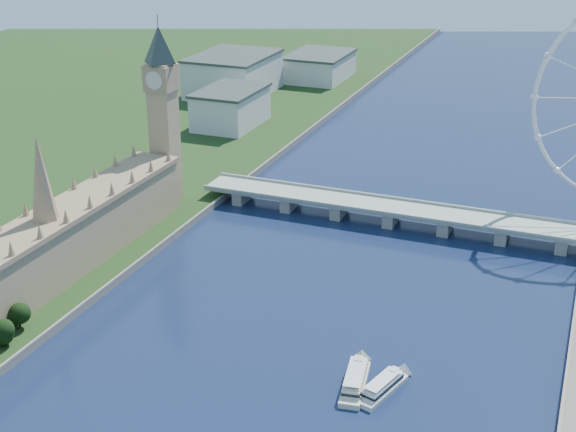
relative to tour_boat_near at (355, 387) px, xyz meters
The scene contains 6 objects.
parliament_range 158.75m from the tour_boat_near, behind, with size 24.00×200.00×70.00m.
big_ben 216.06m from the tour_boat_near, 139.12° to the left, with size 20.02×20.02×110.00m.
westminster_bridge 159.04m from the tour_boat_near, 99.94° to the left, with size 220.00×22.00×9.50m.
city_skyline 417.12m from the tour_boat_near, 88.38° to the left, with size 505.00×280.00×32.00m.
tour_boat_near is the anchor object (origin of this frame).
tour_boat_far 10.61m from the tour_boat_near, ahead, with size 7.40×29.00×6.40m, color silver, non-canonical shape.
Camera 1 is at (97.25, -99.54, 175.22)m, focal length 50.00 mm.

